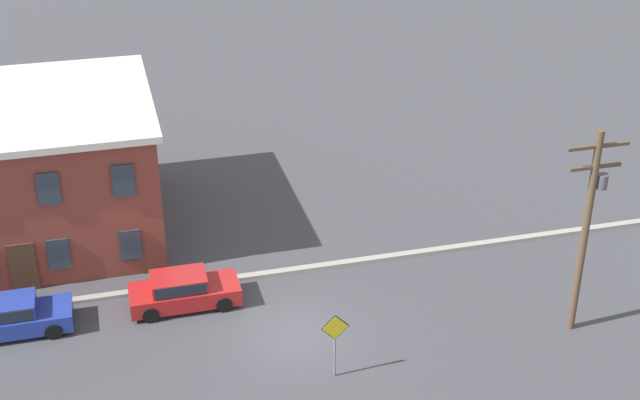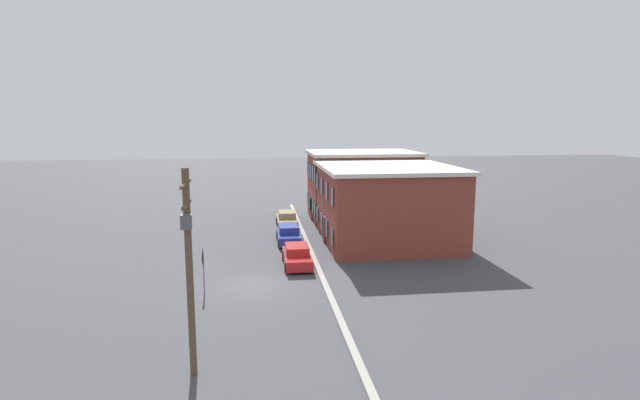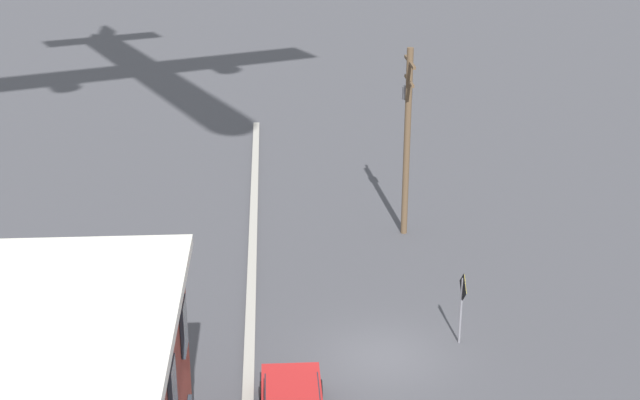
{
  "view_description": "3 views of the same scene",
  "coord_description": "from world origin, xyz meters",
  "views": [
    {
      "loc": [
        -6.28,
        -27.28,
        20.43
      ],
      "look_at": [
        1.81,
        3.39,
        3.92
      ],
      "focal_mm": 50.0,
      "sensor_mm": 36.0,
      "label": 1
    },
    {
      "loc": [
        29.55,
        0.38,
        10.16
      ],
      "look_at": [
        -1.95,
        4.51,
        4.94
      ],
      "focal_mm": 28.0,
      "sensor_mm": 36.0,
      "label": 2
    },
    {
      "loc": [
        -25.87,
        3.63,
        15.68
      ],
      "look_at": [
        1.74,
        2.03,
        5.01
      ],
      "focal_mm": 50.0,
      "sensor_mm": 36.0,
      "label": 3
    }
  ],
  "objects": [
    {
      "name": "ground_plane",
      "position": [
        0.0,
        0.0,
        0.0
      ],
      "size": [
        200.0,
        200.0,
        0.0
      ],
      "primitive_type": "plane",
      "color": "#424247"
    },
    {
      "name": "utility_pole",
      "position": [
        10.47,
        -2.22,
        4.69
      ],
      "size": [
        2.4,
        0.44,
        8.32
      ],
      "color": "brown",
      "rests_on": "ground_plane"
    },
    {
      "name": "caution_sign",
      "position": [
        0.74,
        -2.74,
        1.78
      ],
      "size": [
        1.03,
        0.08,
        2.64
      ],
      "color": "slate",
      "rests_on": "ground_plane"
    },
    {
      "name": "kerb_strip",
      "position": [
        0.0,
        4.5,
        0.08
      ],
      "size": [
        56.0,
        0.36,
        0.16
      ],
      "primitive_type": "cube",
      "color": "#9E998E",
      "rests_on": "ground_plane"
    }
  ]
}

